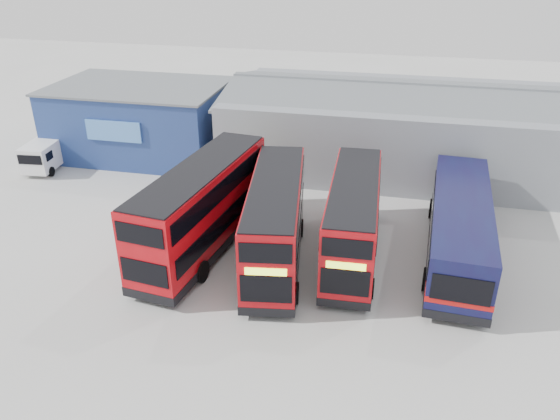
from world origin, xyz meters
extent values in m
plane|color=#A6A7A1|center=(0.00, 0.00, 0.00)|extent=(120.00, 120.00, 0.00)
cube|color=navy|center=(-14.00, 18.00, 2.50)|extent=(12.00, 8.00, 5.00)
cube|color=slate|center=(-14.00, 18.00, 5.05)|extent=(12.30, 8.30, 0.15)
cube|color=#4D8BDC|center=(-14.00, 13.90, 3.00)|extent=(3.96, 0.15, 1.40)
cube|color=gray|center=(8.00, 20.00, 2.50)|extent=(30.00, 12.00, 5.00)
cube|color=slate|center=(8.00, 17.20, 5.25)|extent=(30.50, 6.33, 1.29)
cube|color=slate|center=(8.00, 22.80, 5.25)|extent=(30.50, 6.33, 1.29)
cube|color=#B60A11|center=(-4.70, 5.43, 2.45)|extent=(3.94, 11.05, 4.17)
cube|color=black|center=(-4.70, 5.43, 0.57)|extent=(3.99, 11.10, 0.46)
cube|color=black|center=(-3.45, 4.86, 1.96)|extent=(1.23, 9.10, 0.98)
cube|color=black|center=(-6.05, 5.19, 1.96)|extent=(1.23, 9.10, 0.98)
cube|color=black|center=(-3.40, 5.27, 3.71)|extent=(1.36, 10.12, 0.98)
cube|color=black|center=(-6.00, 5.60, 3.71)|extent=(1.36, 10.12, 0.98)
cube|color=black|center=(-4.00, 10.82, 1.85)|extent=(2.30, 0.35, 1.39)
cube|color=black|center=(-4.00, 10.82, 3.71)|extent=(2.30, 0.35, 0.98)
cube|color=#DCFF35|center=(-4.00, 10.83, 2.78)|extent=(1.84, 0.28, 0.36)
cube|color=black|center=(-5.40, 0.05, 1.85)|extent=(2.25, 0.34, 1.13)
cube|color=black|center=(-5.40, 0.05, 3.71)|extent=(2.25, 0.34, 0.93)
cube|color=black|center=(-4.70, 5.43, 4.55)|extent=(3.77, 10.88, 0.10)
cylinder|color=black|center=(-2.99, 9.00, 0.54)|extent=(0.46, 1.10, 1.07)
cylinder|color=black|center=(-5.44, 9.32, 0.54)|extent=(0.46, 1.10, 1.07)
cylinder|color=black|center=(-3.82, 2.57, 0.54)|extent=(0.46, 1.10, 1.07)
cylinder|color=black|center=(-6.27, 2.89, 0.54)|extent=(0.46, 1.10, 1.07)
cube|color=#B60A11|center=(-0.82, 5.18, 2.28)|extent=(3.88, 10.32, 3.89)
cube|color=black|center=(-0.82, 5.18, 0.53)|extent=(3.92, 10.36, 0.43)
cube|color=black|center=(-2.08, 5.38, 1.82)|extent=(1.32, 8.45, 0.91)
cube|color=black|center=(0.33, 5.74, 1.82)|extent=(1.32, 8.45, 0.91)
cube|color=black|center=(-2.02, 5.00, 3.45)|extent=(1.47, 9.40, 0.91)
cube|color=black|center=(0.39, 5.36, 3.45)|extent=(1.47, 9.40, 0.91)
cube|color=black|center=(-0.06, 0.18, 1.73)|extent=(2.14, 0.37, 1.30)
cube|color=black|center=(-0.06, 0.18, 3.45)|extent=(2.14, 0.37, 0.91)
cube|color=#DCFF35|center=(-0.06, 0.17, 2.59)|extent=(1.71, 0.30, 0.34)
cube|color=black|center=(-1.57, 10.18, 1.73)|extent=(2.09, 0.36, 1.06)
cube|color=black|center=(-1.57, 10.18, 3.45)|extent=(2.09, 0.36, 0.86)
cube|color=black|center=(-0.82, 5.18, 4.24)|extent=(3.71, 10.16, 0.10)
cylinder|color=black|center=(-1.43, 1.55, 0.50)|extent=(0.45, 1.03, 1.00)
cylinder|color=black|center=(0.84, 1.89, 0.50)|extent=(0.45, 1.03, 1.00)
cylinder|color=black|center=(-2.34, 7.52, 0.50)|extent=(0.45, 1.03, 1.00)
cylinder|color=black|center=(-0.06, 7.87, 0.50)|extent=(0.45, 1.03, 1.00)
cube|color=#B60A11|center=(2.86, 6.35, 2.20)|extent=(2.69, 9.81, 3.75)
cube|color=black|center=(2.86, 6.35, 0.51)|extent=(2.73, 9.85, 0.42)
cube|color=black|center=(1.67, 6.67, 1.76)|extent=(0.37, 8.24, 0.88)
cube|color=black|center=(4.02, 6.77, 1.76)|extent=(0.37, 8.24, 0.88)
cube|color=black|center=(1.68, 6.30, 3.33)|extent=(0.40, 9.16, 0.88)
cube|color=black|center=(4.03, 6.40, 3.33)|extent=(0.40, 9.16, 0.88)
cube|color=black|center=(3.05, 1.47, 1.67)|extent=(2.08, 0.13, 1.25)
cube|color=black|center=(3.05, 1.47, 3.33)|extent=(2.08, 0.13, 0.88)
cube|color=#DCFF35|center=(3.05, 1.46, 2.50)|extent=(1.67, 0.10, 0.32)
cube|color=black|center=(2.67, 11.23, 1.67)|extent=(2.04, 0.13, 1.02)
cube|color=black|center=(2.67, 11.23, 3.33)|extent=(2.04, 0.13, 0.83)
cube|color=black|center=(2.86, 6.35, 4.09)|extent=(2.55, 9.66, 0.09)
cylinder|color=black|center=(1.88, 2.93, 0.48)|extent=(0.33, 0.97, 0.96)
cylinder|color=black|center=(4.10, 3.01, 0.48)|extent=(0.33, 0.97, 0.96)
cylinder|color=black|center=(1.65, 8.76, 0.48)|extent=(0.33, 0.97, 0.96)
cylinder|color=black|center=(3.87, 8.85, 0.48)|extent=(0.33, 0.97, 0.96)
cube|color=#0D133A|center=(8.07, 7.45, 1.82)|extent=(3.41, 12.08, 2.88)
cube|color=black|center=(8.07, 7.45, 0.58)|extent=(3.45, 12.12, 0.43)
cube|color=#AD0E0D|center=(8.07, 7.45, 1.30)|extent=(3.44, 12.11, 0.27)
cube|color=black|center=(9.43, 7.04, 2.28)|extent=(0.64, 9.97, 1.03)
cube|color=black|center=(6.68, 7.20, 2.28)|extent=(0.64, 9.97, 1.03)
cube|color=black|center=(8.43, 13.43, 2.01)|extent=(2.44, 0.20, 1.41)
cube|color=black|center=(7.72, 1.47, 2.01)|extent=(2.39, 0.19, 1.19)
cylinder|color=black|center=(9.62, 11.60, 0.56)|extent=(0.41, 1.15, 1.13)
cylinder|color=black|center=(7.02, 11.75, 0.56)|extent=(0.41, 1.15, 1.13)
cylinder|color=black|center=(9.18, 4.01, 0.56)|extent=(0.41, 1.15, 1.13)
cylinder|color=black|center=(6.58, 4.17, 0.56)|extent=(0.41, 1.15, 1.13)
cube|color=white|center=(-19.26, 13.79, 1.16)|extent=(2.30, 4.78, 1.76)
cube|color=black|center=(-19.02, 11.47, 1.43)|extent=(1.66, 0.21, 0.65)
cube|color=black|center=(-20.05, 12.22, 1.43)|extent=(0.13, 0.83, 0.55)
cube|color=black|center=(-18.17, 12.41, 1.43)|extent=(0.13, 0.83, 0.55)
cylinder|color=black|center=(-19.98, 12.14, 0.33)|extent=(0.29, 0.68, 0.67)
cylinder|color=black|center=(-18.22, 12.31, 0.33)|extent=(0.29, 0.68, 0.67)
cylinder|color=black|center=(-20.30, 15.26, 0.33)|extent=(0.29, 0.68, 0.67)
cylinder|color=black|center=(-18.53, 15.44, 0.33)|extent=(0.29, 0.68, 0.67)
camera|label=1|loc=(4.56, -17.79, 14.80)|focal=35.00mm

